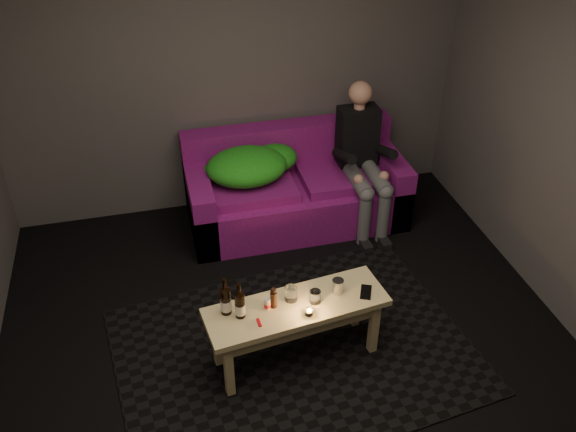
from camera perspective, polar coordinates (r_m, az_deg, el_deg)
name	(u,v)px	position (r m, az deg, el deg)	size (l,w,h in m)	color
floor	(300,377)	(4.21, 1.12, -14.81)	(4.50, 4.50, 0.00)	black
room	(282,124)	(3.54, -0.56, 8.60)	(4.50, 4.50, 4.50)	silver
rug	(294,351)	(4.36, 0.59, -12.50)	(2.40, 1.74, 0.01)	black
sofa	(295,190)	(5.44, 0.63, 2.46)	(1.89, 0.85, 0.81)	#640D5B
green_blanket	(251,165)	(5.20, -3.51, 4.80)	(0.83, 0.57, 0.28)	#187A16
person	(363,155)	(5.28, 6.99, 5.65)	(0.34, 0.78, 1.26)	black
coffee_table	(297,314)	(4.04, 0.80, -9.19)	(1.24, 0.53, 0.49)	tan
beer_bottle_a	(226,300)	(3.88, -5.86, -7.86)	(0.07, 0.07, 0.28)	black
beer_bottle_b	(240,305)	(3.85, -4.52, -8.27)	(0.07, 0.07, 0.26)	black
salt_shaker	(267,304)	(3.92, -1.95, -8.21)	(0.04, 0.04, 0.08)	silver
pepper_mill	(273,300)	(3.93, -1.37, -7.83)	(0.04, 0.04, 0.12)	black
tumbler_back	(291,294)	(3.98, 0.28, -7.28)	(0.08, 0.08, 0.10)	white
tealight	(309,312)	(3.90, 1.99, -8.95)	(0.06, 0.06, 0.04)	white
tumbler_front	(315,297)	(3.97, 2.56, -7.56)	(0.07, 0.07, 0.09)	white
steel_cup	(338,286)	(4.04, 4.68, -6.57)	(0.08, 0.08, 0.10)	#AFB1B6
smartphone	(366,292)	(4.09, 7.30, -7.07)	(0.07, 0.14, 0.01)	black
red_lighter	(259,323)	(3.86, -2.73, -9.94)	(0.02, 0.07, 0.01)	red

